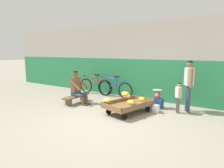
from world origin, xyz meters
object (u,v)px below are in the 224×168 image
(low_bench, at_px, (76,97))
(bicycle_near_left, at_px, (95,86))
(bicycle_far_left, at_px, (114,88))
(customer_adult, at_px, (189,80))
(weighing_scale, at_px, (157,94))
(customer_child, at_px, (178,94))
(banana_cart, at_px, (129,105))
(plastic_crate, at_px, (157,103))
(vendor_seated, at_px, (78,87))
(shopping_bag, at_px, (156,109))

(low_bench, distance_m, bicycle_near_left, 1.58)
(bicycle_far_left, bearing_deg, customer_adult, -6.39)
(weighing_scale, height_order, customer_adult, customer_adult)
(low_bench, height_order, customer_adult, customer_adult)
(customer_adult, xyz_separation_m, customer_child, (-0.20, -0.32, -0.39))
(banana_cart, relative_size, customer_child, 1.75)
(banana_cart, relative_size, plastic_crate, 4.42)
(weighing_scale, relative_size, bicycle_near_left, 0.18)
(bicycle_near_left, distance_m, customer_child, 3.71)
(vendor_seated, xyz_separation_m, plastic_crate, (2.48, 1.03, -0.42))
(plastic_crate, distance_m, bicycle_near_left, 2.99)
(banana_cart, distance_m, vendor_seated, 2.03)
(bicycle_near_left, xyz_separation_m, customer_child, (3.65, -0.65, 0.21))
(weighing_scale, height_order, bicycle_far_left, bicycle_far_left)
(bicycle_far_left, bearing_deg, bicycle_near_left, 179.02)
(vendor_seated, bearing_deg, shopping_bag, 11.36)
(banana_cart, relative_size, low_bench, 1.42)
(vendor_seated, relative_size, customer_child, 1.26)
(banana_cart, bearing_deg, customer_child, 34.39)
(weighing_scale, xyz_separation_m, shopping_bag, (0.17, -0.50, -0.33))
(bicycle_near_left, distance_m, shopping_bag, 3.28)
(banana_cart, relative_size, bicycle_near_left, 0.96)
(low_bench, xyz_separation_m, bicycle_near_left, (-0.37, 1.53, 0.15))
(low_bench, xyz_separation_m, plastic_crate, (2.57, 1.03, -0.05))
(customer_child, bearing_deg, weighing_scale, 167.32)
(plastic_crate, height_order, customer_adult, customer_adult)
(bicycle_far_left, bearing_deg, banana_cart, -44.41)
(vendor_seated, xyz_separation_m, customer_child, (3.19, 0.87, -0.01))
(low_bench, bearing_deg, weighing_scale, 21.82)
(low_bench, relative_size, shopping_bag, 4.65)
(vendor_seated, xyz_separation_m, weighing_scale, (2.48, 1.03, -0.11))
(bicycle_far_left, xyz_separation_m, shopping_bag, (2.14, -0.98, -0.23))
(low_bench, xyz_separation_m, vendor_seated, (0.09, -0.00, 0.37))
(customer_child, bearing_deg, customer_adult, 58.03)
(vendor_seated, height_order, weighing_scale, vendor_seated)
(customer_child, bearing_deg, banana_cart, -145.61)
(bicycle_far_left, relative_size, shopping_bag, 6.92)
(bicycle_near_left, bearing_deg, plastic_crate, -9.53)
(plastic_crate, bearing_deg, bicycle_near_left, 170.47)
(weighing_scale, bearing_deg, vendor_seated, -157.48)
(plastic_crate, relative_size, customer_adult, 0.24)
(bicycle_near_left, height_order, customer_adult, customer_adult)
(customer_adult, bearing_deg, vendor_seated, -160.67)
(plastic_crate, bearing_deg, shopping_bag, -70.86)
(bicycle_far_left, distance_m, customer_child, 2.76)
(plastic_crate, relative_size, shopping_bag, 1.50)
(vendor_seated, relative_size, weighing_scale, 3.80)
(low_bench, bearing_deg, plastic_crate, 21.85)
(bicycle_near_left, bearing_deg, low_bench, -76.27)
(banana_cart, xyz_separation_m, plastic_crate, (0.49, 0.97, -0.09))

